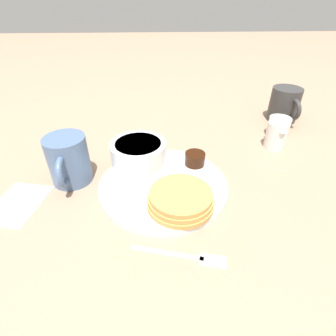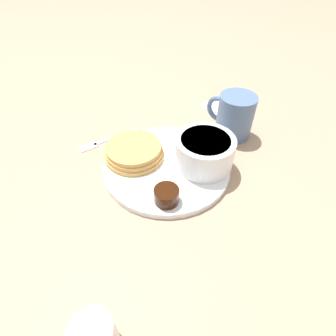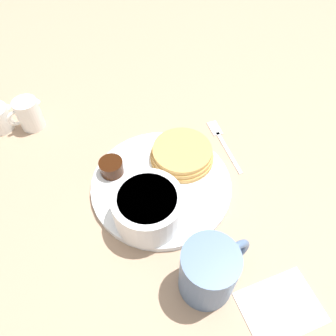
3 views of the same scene
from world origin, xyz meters
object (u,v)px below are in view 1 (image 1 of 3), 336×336
Objects in this scene: coffee_mug at (68,160)px; creamer_pitcher_near at (276,135)px; creamer_pitcher_far at (279,127)px; second_mug at (285,105)px; fork at (189,257)px; plate at (163,185)px; bowl at (139,155)px.

creamer_pitcher_near is at bearing -76.12° from coffee_mug.
second_mug reaches higher than creamer_pitcher_far.
coffee_mug is 0.59m from second_mug.
fork is (-0.30, 0.24, -0.03)m from creamer_pitcher_near.
plate is 2.22× the size of coffee_mug.
creamer_pitcher_far is (0.20, -0.30, 0.02)m from plate.
fork is at bearing 141.91° from creamer_pitcher_near.
fork is at bearing -132.14° from coffee_mug.
second_mug is at bearing -63.72° from coffee_mug.
plate is 1.73× the size of fork.
creamer_pitcher_far is at bearing -27.82° from creamer_pitcher_near.
fork is at bearing -159.40° from bowl.
fork is (-0.19, -0.21, -0.05)m from coffee_mug.
bowl is 0.23m from fork.
second_mug is at bearing -27.89° from creamer_pitcher_near.
bowl is 0.78× the size of fork.
coffee_mug reaches higher than fork.
creamer_pitcher_near is 0.51× the size of fork.
fork is 1.25× the size of second_mug.
fork is at bearing -168.49° from plate.
bowl is 0.98× the size of second_mug.
fork is (-0.21, -0.08, -0.04)m from bowl.
bowl is at bearing 121.38° from second_mug.
coffee_mug is 0.51m from creamer_pitcher_far.
creamer_pitcher_far reaches higher than fork.
creamer_pitcher_far is at bearing -36.61° from fork.
creamer_pitcher_near is at bearing -62.00° from plate.
creamer_pitcher_far is (0.15, -0.35, -0.02)m from bowl.
bowl is 0.13m from coffee_mug.
coffee_mug is at bearing 47.86° from fork.
creamer_pitcher_near is (0.14, -0.27, 0.03)m from plate.
plate is 0.36m from creamer_pitcher_far.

